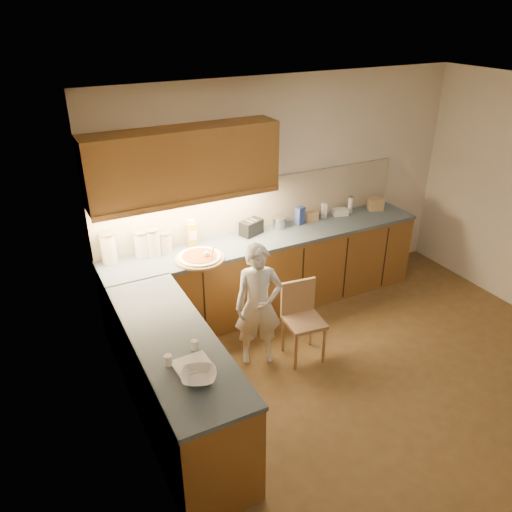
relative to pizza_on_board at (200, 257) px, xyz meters
name	(u,v)px	position (x,y,z in m)	size (l,w,h in m)	color
room	(411,221)	(1.27, -1.53, 0.73)	(4.54, 4.50, 2.62)	brown
l_counter	(243,302)	(0.35, -0.28, -0.48)	(3.77, 2.62, 0.92)	brown
backsplash	(258,204)	(0.90, 0.45, 0.27)	(3.75, 0.02, 0.58)	#C2B497
upper_cabinets	(184,164)	(0.00, 0.29, 0.91)	(1.95, 0.36, 0.73)	brown
pizza_on_board	(200,257)	(0.00, 0.00, 0.00)	(0.51, 0.51, 0.20)	tan
child	(258,305)	(0.33, -0.66, -0.30)	(0.47, 0.31, 1.28)	silver
wooden_chair	(302,315)	(0.76, -0.77, -0.47)	(0.41, 0.41, 0.81)	tan
mixing_bowl	(199,377)	(-0.68, -1.70, 0.01)	(0.25, 0.25, 0.06)	silver
canister_a	(108,248)	(-0.83, 0.35, 0.14)	(0.16, 0.16, 0.33)	beige
canister_b	(142,244)	(-0.50, 0.34, 0.12)	(0.16, 0.16, 0.28)	white
canister_c	(153,242)	(-0.39, 0.31, 0.13)	(0.16, 0.16, 0.30)	silver
canister_d	(165,242)	(-0.26, 0.32, 0.09)	(0.14, 0.14, 0.23)	silver
oil_jug	(192,234)	(0.05, 0.35, 0.11)	(0.11, 0.09, 0.30)	gold
toaster	(251,227)	(0.74, 0.31, 0.06)	(0.30, 0.23, 0.17)	black
steel_pot	(279,222)	(1.11, 0.33, 0.04)	(0.17, 0.17, 0.13)	#B3B3B8
blue_box	(300,216)	(1.38, 0.31, 0.08)	(0.11, 0.07, 0.21)	#3648A3
card_box_a	(311,216)	(1.56, 0.34, 0.03)	(0.15, 0.11, 0.11)	tan
white_bottle	(324,211)	(1.75, 0.34, 0.07)	(0.06, 0.06, 0.18)	white
flat_pack	(340,212)	(1.97, 0.33, 0.01)	(0.18, 0.13, 0.07)	silver
tall_jar	(351,205)	(2.12, 0.32, 0.08)	(0.07, 0.07, 0.21)	silver
card_box_b	(375,204)	(2.47, 0.27, 0.05)	(0.18, 0.14, 0.14)	tan
dough_cloth	(192,364)	(-0.66, -1.52, -0.01)	(0.26, 0.21, 0.02)	white
spice_jar_a	(168,360)	(-0.81, -1.44, 0.02)	(0.06, 0.06, 0.08)	white
spice_jar_b	(194,345)	(-0.58, -1.35, 0.01)	(0.06, 0.06, 0.07)	silver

